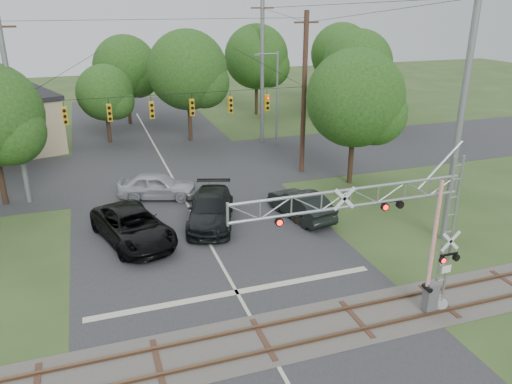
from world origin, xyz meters
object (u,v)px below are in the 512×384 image
object	(u,v)px
pickup_black	(133,226)
sedan_silver	(158,186)
traffic_signal_span	(185,104)
streetlight	(275,95)
crossing_gantry	(389,229)
car_dark	(211,209)

from	to	relation	value
pickup_black	sedan_silver	world-z (taller)	pickup_black
traffic_signal_span	streetlight	distance (m)	11.81
pickup_black	streetlight	distance (m)	20.88
sedan_silver	streetlight	world-z (taller)	streetlight
crossing_gantry	sedan_silver	bearing A→B (deg)	111.36
sedan_silver	car_dark	bearing A→B (deg)	-136.05
crossing_gantry	sedan_silver	world-z (taller)	crossing_gantry
traffic_signal_span	sedan_silver	xyz separation A→B (m)	(-2.47, -1.95, -4.84)
sedan_silver	pickup_black	bearing A→B (deg)	178.86
pickup_black	sedan_silver	xyz separation A→B (m)	(2.18, 5.92, -0.03)
traffic_signal_span	streetlight	bearing A→B (deg)	38.45
traffic_signal_span	car_dark	bearing A→B (deg)	-91.30
traffic_signal_span	sedan_silver	world-z (taller)	traffic_signal_span
traffic_signal_span	pickup_black	bearing A→B (deg)	-120.55
crossing_gantry	car_dark	size ratio (longest dim) A/B	1.58
traffic_signal_span	pickup_black	world-z (taller)	traffic_signal_span
crossing_gantry	pickup_black	xyz separation A→B (m)	(-8.60, 10.48, -3.21)
sedan_silver	streetlight	xyz separation A→B (m)	(11.68, 9.27, 3.70)
sedan_silver	crossing_gantry	bearing A→B (deg)	-139.56
crossing_gantry	streetlight	size ratio (longest dim) A/B	1.17
traffic_signal_span	streetlight	world-z (taller)	traffic_signal_span
car_dark	crossing_gantry	bearing A→B (deg)	-52.23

